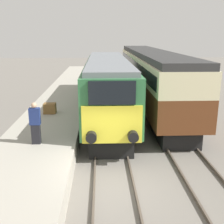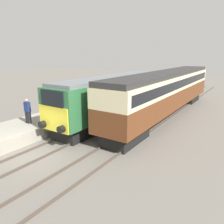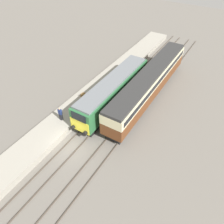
{
  "view_description": "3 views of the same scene",
  "coord_description": "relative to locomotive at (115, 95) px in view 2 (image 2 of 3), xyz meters",
  "views": [
    {
      "loc": [
        -0.44,
        -9.14,
        5.34
      ],
      "look_at": [
        0.0,
        1.8,
        2.33
      ],
      "focal_mm": 45.0,
      "sensor_mm": 36.0,
      "label": 1
    },
    {
      "loc": [
        10.18,
        -7.08,
        5.72
      ],
      "look_at": [
        1.7,
        5.8,
        1.6
      ],
      "focal_mm": 35.0,
      "sensor_mm": 36.0,
      "label": 2
    },
    {
      "loc": [
        11.81,
        -10.8,
        18.87
      ],
      "look_at": [
        1.7,
        5.8,
        1.6
      ],
      "focal_mm": 35.0,
      "sensor_mm": 36.0,
      "label": 3
    }
  ],
  "objects": [
    {
      "name": "ground_plane",
      "position": [
        0.0,
        -8.94,
        -2.18
      ],
      "size": [
        120.0,
        120.0,
        0.0
      ],
      "primitive_type": "plane",
      "color": "slate"
    },
    {
      "name": "platform_left",
      "position": [
        -3.3,
        -0.94,
        -1.76
      ],
      "size": [
        3.5,
        50.0,
        0.84
      ],
      "color": "#9E998C",
      "rests_on": "ground_plane"
    },
    {
      "name": "rails_near_track",
      "position": [
        0.0,
        -3.94,
        -2.11
      ],
      "size": [
        1.51,
        60.0,
        0.14
      ],
      "color": "#4C4238",
      "rests_on": "ground_plane"
    },
    {
      "name": "rails_far_track",
      "position": [
        3.4,
        -3.94,
        -2.11
      ],
      "size": [
        1.5,
        60.0,
        0.14
      ],
      "color": "#4C4238",
      "rests_on": "ground_plane"
    },
    {
      "name": "locomotive",
      "position": [
        0.0,
        0.0,
        0.0
      ],
      "size": [
        2.7,
        14.78,
        3.89
      ],
      "color": "black",
      "rests_on": "ground_plane"
    },
    {
      "name": "passenger_carriage",
      "position": [
        3.4,
        3.68,
        0.36
      ],
      "size": [
        2.75,
        19.91,
        4.18
      ],
      "color": "black",
      "rests_on": "ground_plane"
    },
    {
      "name": "person_on_platform",
      "position": [
        -3.22,
        -6.7,
        -0.44
      ],
      "size": [
        0.44,
        0.26,
        1.8
      ],
      "color": "black",
      "rests_on": "platform_left"
    },
    {
      "name": "luggage_crate",
      "position": [
        -3.48,
        -1.85,
        -1.04
      ],
      "size": [
        0.7,
        0.56,
        0.6
      ],
      "color": "brown",
      "rests_on": "platform_left"
    }
  ]
}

